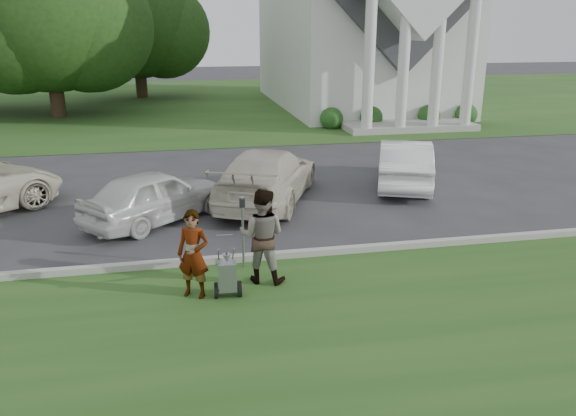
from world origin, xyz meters
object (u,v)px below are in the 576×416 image
object	(u,v)px
person_right	(262,236)
car_b	(155,196)
car_c	(267,176)
person_left	(193,255)
tree_back	(137,25)
parking_meter_near	(243,224)
church	(358,3)
striping_cart	(228,277)
car_d	(405,163)
tree_left	(47,17)

from	to	relation	value
person_right	car_b	size ratio (longest dim) A/B	0.47
car_c	person_left	bearing A→B (deg)	91.48
tree_back	person_right	size ratio (longest dim) A/B	5.25
person_right	parking_meter_near	xyz separation A→B (m)	(-0.28, 0.71, 0.03)
person_left	person_right	distance (m)	1.36
church	striping_cart	size ratio (longest dim) A/B	24.38
parking_meter_near	striping_cart	bearing A→B (deg)	-109.28
parking_meter_near	car_b	distance (m)	3.75
car_d	church	bearing A→B (deg)	-81.56
tree_left	tree_back	bearing A→B (deg)	63.43
person_right	parking_meter_near	world-z (taller)	person_right
tree_left	parking_meter_near	bearing A→B (deg)	-71.24
car_c	car_d	bearing A→B (deg)	-146.37
person_left	car_b	bearing A→B (deg)	125.73
car_b	striping_cart	bearing A→B (deg)	156.09
car_d	parking_meter_near	bearing A→B (deg)	64.12
person_left	person_right	bearing A→B (deg)	42.72
tree_back	person_left	xyz separation A→B (m)	(2.36, -30.85, -3.92)
tree_back	car_c	size ratio (longest dim) A/B	1.88
car_c	car_d	distance (m)	4.46
church	person_left	distance (m)	26.73
church	car_d	size ratio (longest dim) A/B	5.61
striping_cart	car_b	world-z (taller)	car_b
church	car_c	world-z (taller)	church
car_c	parking_meter_near	bearing A→B (deg)	98.14
tree_left	person_right	distance (m)	24.09
striping_cart	tree_back	bearing A→B (deg)	98.14
striping_cart	parking_meter_near	bearing A→B (deg)	73.42
tree_back	parking_meter_near	xyz separation A→B (m)	(3.38, -29.73, -3.78)
church	car_b	distance (m)	23.28
church	striping_cart	bearing A→B (deg)	-112.66
church	tree_back	size ratio (longest dim) A/B	2.51
person_right	car_d	world-z (taller)	person_right
person_left	tree_left	bearing A→B (deg)	131.19
tree_left	car_c	bearing A→B (deg)	-63.67
tree_back	person_right	distance (m)	30.90
tree_back	parking_meter_near	world-z (taller)	tree_back
tree_back	striping_cart	bearing A→B (deg)	-84.57
parking_meter_near	car_d	distance (m)	7.62
church	parking_meter_near	distance (m)	25.30
tree_left	car_d	size ratio (longest dim) A/B	2.47
tree_left	car_c	xyz separation A→B (m)	(8.58, -17.35, -4.37)
person_right	car_d	bearing A→B (deg)	-110.16
parking_meter_near	car_c	distance (m)	4.55
person_right	striping_cart	bearing A→B (deg)	58.64
tree_left	person_left	bearing A→B (deg)	-74.43
tree_back	person_right	world-z (taller)	tree_back
church	tree_left	xyz separation A→B (m)	(-17.01, -1.13, -0.83)
striping_cart	car_c	xyz separation A→B (m)	(1.64, 5.64, 0.35)
car_b	person_left	bearing A→B (deg)	149.43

